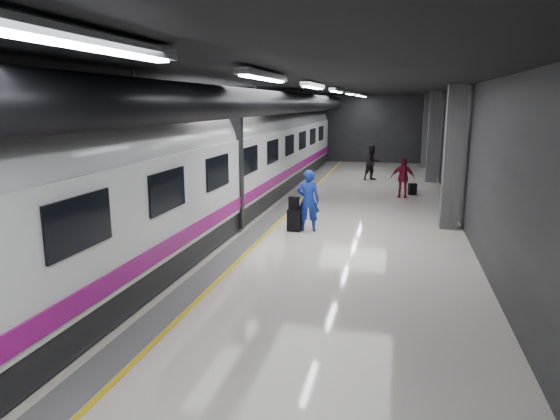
# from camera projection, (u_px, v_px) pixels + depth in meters

# --- Properties ---
(ground) EXTENTS (40.00, 40.00, 0.00)m
(ground) POSITION_uv_depth(u_px,v_px,m) (298.00, 235.00, 15.23)
(ground) COLOR silver
(ground) RESTS_ON ground
(platform_hall) EXTENTS (10.02, 40.02, 4.51)m
(platform_hall) POSITION_uv_depth(u_px,v_px,m) (295.00, 116.00, 15.46)
(platform_hall) COLOR black
(platform_hall) RESTS_ON ground
(train) EXTENTS (3.05, 38.00, 4.05)m
(train) POSITION_uv_depth(u_px,v_px,m) (196.00, 165.00, 15.53)
(train) COLOR black
(train) RESTS_ON ground
(traveler_main) EXTENTS (0.77, 0.57, 1.94)m
(traveler_main) POSITION_uv_depth(u_px,v_px,m) (308.00, 201.00, 15.53)
(traveler_main) COLOR blue
(traveler_main) RESTS_ON ground
(suitcase_main) EXTENTS (0.44, 0.29, 0.69)m
(suitcase_main) POSITION_uv_depth(u_px,v_px,m) (294.00, 220.00, 15.62)
(suitcase_main) COLOR black
(suitcase_main) RESTS_ON ground
(shoulder_bag) EXTENTS (0.34, 0.25, 0.41)m
(shoulder_bag) POSITION_uv_depth(u_px,v_px,m) (294.00, 203.00, 15.49)
(shoulder_bag) COLOR black
(shoulder_bag) RESTS_ON suitcase_main
(traveler_far_a) EXTENTS (1.14, 1.10, 1.85)m
(traveler_far_a) POSITION_uv_depth(u_px,v_px,m) (372.00, 162.00, 25.95)
(traveler_far_a) COLOR black
(traveler_far_a) RESTS_ON ground
(traveler_far_b) EXTENTS (1.01, 0.48, 1.68)m
(traveler_far_b) POSITION_uv_depth(u_px,v_px,m) (403.00, 178.00, 21.18)
(traveler_far_b) COLOR maroon
(traveler_far_b) RESTS_ON ground
(suitcase_far) EXTENTS (0.40, 0.32, 0.50)m
(suitcase_far) POSITION_uv_depth(u_px,v_px,m) (412.00, 189.00, 21.90)
(suitcase_far) COLOR black
(suitcase_far) RESTS_ON ground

